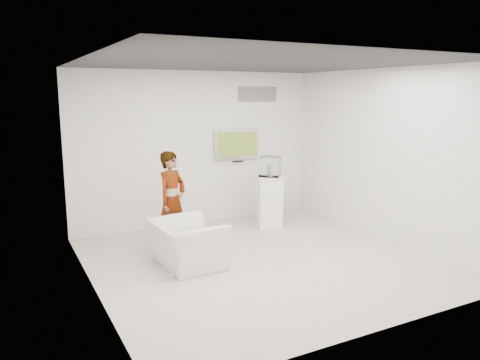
{
  "coord_description": "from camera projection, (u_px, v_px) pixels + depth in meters",
  "views": [
    {
      "loc": [
        -3.51,
        -5.99,
        2.56
      ],
      "look_at": [
        -0.05,
        0.6,
        1.19
      ],
      "focal_mm": 35.0,
      "sensor_mm": 36.0,
      "label": 1
    }
  ],
  "objects": [
    {
      "name": "room",
      "position": [
        261.0,
        166.0,
        7.01
      ],
      "size": [
        5.01,
        5.01,
        3.0
      ],
      "color": "beige",
      "rests_on": "ground"
    },
    {
      "name": "tv",
      "position": [
        237.0,
        144.0,
        9.52
      ],
      "size": [
        1.0,
        0.08,
        0.6
      ],
      "primitive_type": "cube",
      "color": "#BABABF",
      "rests_on": "room"
    },
    {
      "name": "pedestal",
      "position": [
        270.0,
        202.0,
        9.02
      ],
      "size": [
        0.64,
        0.64,
        1.01
      ],
      "primitive_type": "cube",
      "rotation": [
        0.0,
        0.0,
        -0.38
      ],
      "color": "white",
      "rests_on": "room"
    },
    {
      "name": "console",
      "position": [
        270.0,
        170.0,
        8.91
      ],
      "size": [
        0.08,
        0.17,
        0.23
      ],
      "primitive_type": "cube",
      "rotation": [
        0.0,
        0.0,
        -0.15
      ],
      "color": "white",
      "rests_on": "pedestal"
    },
    {
      "name": "vitrine",
      "position": [
        270.0,
        166.0,
        8.9
      ],
      "size": [
        0.53,
        0.53,
        0.38
      ],
      "primitive_type": "cube",
      "rotation": [
        0.0,
        0.0,
        -0.72
      ],
      "color": "white",
      "rests_on": "pedestal"
    },
    {
      "name": "floor_uplight",
      "position": [
        275.0,
        208.0,
        10.12
      ],
      "size": [
        0.17,
        0.17,
        0.25
      ],
      "primitive_type": "cylinder",
      "rotation": [
        0.0,
        0.0,
        0.05
      ],
      "color": "silver",
      "rests_on": "room"
    },
    {
      "name": "logo_decal",
      "position": [
        257.0,
        94.0,
        9.6
      ],
      "size": [
        0.9,
        0.02,
        0.3
      ],
      "primitive_type": "cube",
      "color": "slate",
      "rests_on": "room"
    },
    {
      "name": "armchair",
      "position": [
        187.0,
        244.0,
        7.0
      ],
      "size": [
        0.99,
        1.12,
        0.7
      ],
      "primitive_type": "imported",
      "rotation": [
        0.0,
        0.0,
        1.62
      ],
      "color": "white",
      "rests_on": "room"
    },
    {
      "name": "person",
      "position": [
        172.0,
        200.0,
        7.78
      ],
      "size": [
        0.71,
        0.65,
        1.64
      ],
      "primitive_type": "imported",
      "rotation": [
        0.0,
        0.0,
        0.56
      ],
      "color": "white",
      "rests_on": "room"
    },
    {
      "name": "wii_remote",
      "position": [
        173.0,
        159.0,
        7.95
      ],
      "size": [
        0.07,
        0.13,
        0.03
      ],
      "primitive_type": "cube",
      "rotation": [
        0.0,
        0.0,
        0.29
      ],
      "color": "white",
      "rests_on": "person"
    }
  ]
}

